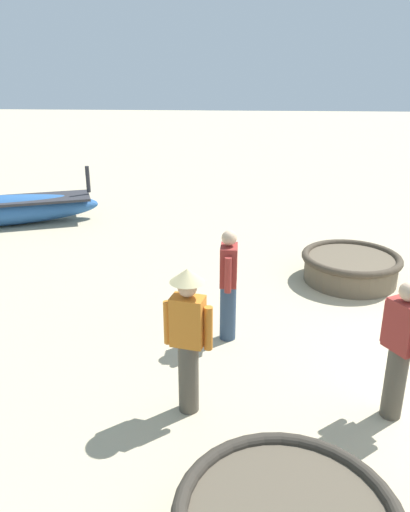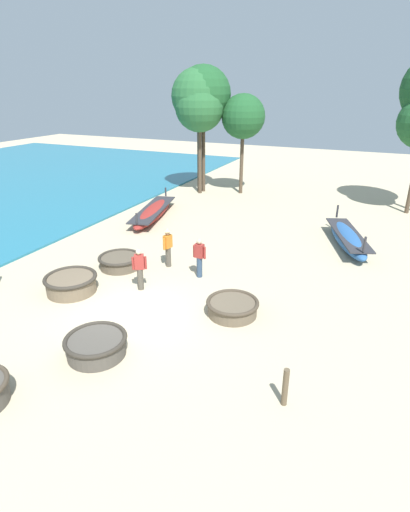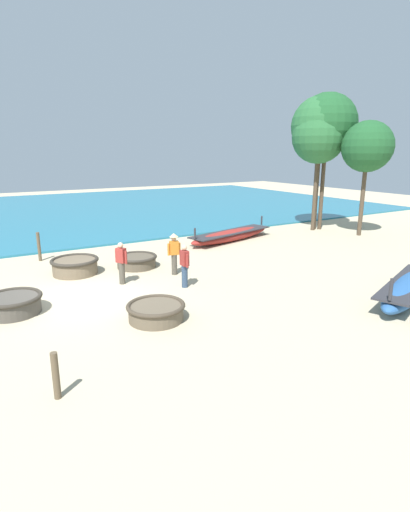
{
  "view_description": "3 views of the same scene",
  "coord_description": "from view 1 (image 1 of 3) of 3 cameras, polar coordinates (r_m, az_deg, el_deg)",
  "views": [
    {
      "loc": [
        -5.27,
        3.26,
        3.53
      ],
      "look_at": [
        1.37,
        3.75,
        1.0
      ],
      "focal_mm": 35.0,
      "sensor_mm": 36.0,
      "label": 1
    },
    {
      "loc": [
        6.74,
        -9.27,
        6.85
      ],
      "look_at": [
        1.27,
        2.93,
        1.13
      ],
      "focal_mm": 28.0,
      "sensor_mm": 36.0,
      "label": 2
    },
    {
      "loc": [
        12.95,
        -2.99,
        4.75
      ],
      "look_at": [
        1.23,
        4.0,
        1.17
      ],
      "focal_mm": 28.0,
      "sensor_mm": 36.0,
      "label": 3
    }
  ],
  "objects": [
    {
      "name": "fisherman_hauling",
      "position": [
        6.67,
        2.69,
        -3.08
      ],
      "size": [
        0.53,
        0.22,
        1.57
      ],
      "color": "#2D425B",
      "rests_on": "ground"
    },
    {
      "name": "fisherman_with_hat",
      "position": [
        5.22,
        -1.96,
        -8.72
      ],
      "size": [
        0.36,
        0.52,
        1.67
      ],
      "color": "#4C473D",
      "rests_on": "ground"
    },
    {
      "name": "fisherman_standing_left",
      "position": [
        5.57,
        21.43,
        -9.74
      ],
      "size": [
        0.47,
        0.36,
        1.57
      ],
      "color": "#4C473D",
      "rests_on": "ground"
    },
    {
      "name": "coracle_weathered",
      "position": [
        9.07,
        16.3,
        -1.14
      ],
      "size": [
        1.71,
        1.71,
        0.5
      ],
      "color": "brown",
      "rests_on": "ground"
    }
  ]
}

